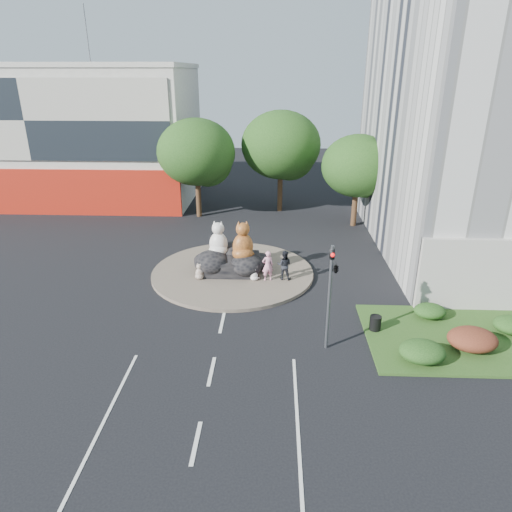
{
  "coord_description": "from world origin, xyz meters",
  "views": [
    {
      "loc": [
        2.55,
        -15.87,
        11.77
      ],
      "look_at": [
        1.54,
        8.07,
        2.0
      ],
      "focal_mm": 32.0,
      "sensor_mm": 36.0,
      "label": 1
    }
  ],
  "objects_px": {
    "pedestrian_dark": "(284,265)",
    "kitten_white": "(254,273)",
    "litter_bin": "(375,323)",
    "parked_car": "(120,204)",
    "pedestrian_pink": "(268,266)",
    "cat_white": "(218,238)",
    "kitten_calico": "(199,271)",
    "cat_tabby": "(243,240)"
  },
  "relations": [
    {
      "from": "cat_white",
      "to": "kitten_white",
      "type": "height_order",
      "value": "cat_white"
    },
    {
      "from": "litter_bin",
      "to": "kitten_white",
      "type": "bearing_deg",
      "value": 139.41
    },
    {
      "from": "pedestrian_pink",
      "to": "cat_white",
      "type": "bearing_deg",
      "value": -42.35
    },
    {
      "from": "pedestrian_dark",
      "to": "litter_bin",
      "type": "relative_size",
      "value": 2.51
    },
    {
      "from": "cat_tabby",
      "to": "pedestrian_dark",
      "type": "bearing_deg",
      "value": -33.13
    },
    {
      "from": "pedestrian_pink",
      "to": "parked_car",
      "type": "distance_m",
      "value": 19.55
    },
    {
      "from": "cat_tabby",
      "to": "litter_bin",
      "type": "distance_m",
      "value": 9.5
    },
    {
      "from": "kitten_white",
      "to": "parked_car",
      "type": "bearing_deg",
      "value": 95.07
    },
    {
      "from": "kitten_white",
      "to": "pedestrian_pink",
      "type": "xyz_separation_m",
      "value": [
        0.8,
        0.02,
        0.49
      ]
    },
    {
      "from": "pedestrian_pink",
      "to": "parked_car",
      "type": "height_order",
      "value": "pedestrian_pink"
    },
    {
      "from": "pedestrian_dark",
      "to": "kitten_white",
      "type": "bearing_deg",
      "value": 17.01
    },
    {
      "from": "kitten_calico",
      "to": "parked_car",
      "type": "height_order",
      "value": "parked_car"
    },
    {
      "from": "kitten_white",
      "to": "pedestrian_dark",
      "type": "distance_m",
      "value": 1.85
    },
    {
      "from": "litter_bin",
      "to": "parked_car",
      "type": "bearing_deg",
      "value": 133.91
    },
    {
      "from": "kitten_calico",
      "to": "pedestrian_pink",
      "type": "relative_size",
      "value": 0.54
    },
    {
      "from": "cat_white",
      "to": "cat_tabby",
      "type": "xyz_separation_m",
      "value": [
        1.55,
        -0.52,
        0.09
      ]
    },
    {
      "from": "pedestrian_pink",
      "to": "litter_bin",
      "type": "relative_size",
      "value": 2.58
    },
    {
      "from": "cat_white",
      "to": "kitten_calico",
      "type": "xyz_separation_m",
      "value": [
        -0.99,
        -1.58,
        -1.52
      ]
    },
    {
      "from": "pedestrian_dark",
      "to": "cat_tabby",
      "type": "bearing_deg",
      "value": -9.84
    },
    {
      "from": "cat_white",
      "to": "pedestrian_dark",
      "type": "relative_size",
      "value": 1.24
    },
    {
      "from": "parked_car",
      "to": "cat_tabby",
      "type": "bearing_deg",
      "value": -135.02
    },
    {
      "from": "cat_white",
      "to": "kitten_white",
      "type": "distance_m",
      "value": 3.22
    },
    {
      "from": "cat_tabby",
      "to": "kitten_white",
      "type": "distance_m",
      "value": 2.15
    },
    {
      "from": "kitten_calico",
      "to": "pedestrian_pink",
      "type": "height_order",
      "value": "pedestrian_pink"
    },
    {
      "from": "kitten_white",
      "to": "parked_car",
      "type": "relative_size",
      "value": 0.21
    },
    {
      "from": "litter_bin",
      "to": "pedestrian_dark",
      "type": "bearing_deg",
      "value": 128.45
    },
    {
      "from": "parked_car",
      "to": "litter_bin",
      "type": "distance_m",
      "value": 27.0
    },
    {
      "from": "pedestrian_pink",
      "to": "pedestrian_dark",
      "type": "relative_size",
      "value": 1.03
    },
    {
      "from": "kitten_white",
      "to": "pedestrian_dark",
      "type": "relative_size",
      "value": 0.48
    },
    {
      "from": "pedestrian_pink",
      "to": "pedestrian_dark",
      "type": "height_order",
      "value": "pedestrian_pink"
    },
    {
      "from": "cat_white",
      "to": "pedestrian_dark",
      "type": "height_order",
      "value": "cat_white"
    },
    {
      "from": "litter_bin",
      "to": "cat_tabby",
      "type": "bearing_deg",
      "value": 137.1
    },
    {
      "from": "cat_white",
      "to": "pedestrian_pink",
      "type": "bearing_deg",
      "value": -13.42
    },
    {
      "from": "kitten_calico",
      "to": "parked_car",
      "type": "xyz_separation_m",
      "value": [
        -9.35,
        14.17,
        -0.0
      ]
    },
    {
      "from": "pedestrian_dark",
      "to": "pedestrian_pink",
      "type": "bearing_deg",
      "value": 21.37
    },
    {
      "from": "cat_white",
      "to": "kitten_white",
      "type": "xyz_separation_m",
      "value": [
        2.28,
        -1.64,
        -1.58
      ]
    },
    {
      "from": "litter_bin",
      "to": "cat_white",
      "type": "bearing_deg",
      "value": 140.68
    },
    {
      "from": "pedestrian_dark",
      "to": "litter_bin",
      "type": "bearing_deg",
      "value": 138.44
    },
    {
      "from": "cat_tabby",
      "to": "pedestrian_pink",
      "type": "bearing_deg",
      "value": -49.08
    },
    {
      "from": "kitten_calico",
      "to": "litter_bin",
      "type": "distance_m",
      "value": 10.76
    },
    {
      "from": "pedestrian_dark",
      "to": "parked_car",
      "type": "bearing_deg",
      "value": -34.22
    },
    {
      "from": "cat_white",
      "to": "litter_bin",
      "type": "distance_m",
      "value": 10.97
    }
  ]
}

